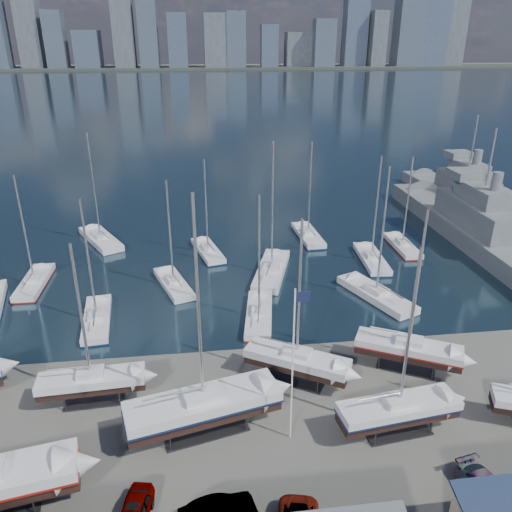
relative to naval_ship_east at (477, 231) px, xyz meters
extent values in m
plane|color=#605E59|center=(-36.83, -33.74, -1.66)|extent=(1400.00, 1400.00, 0.00)
cube|color=#182C39|center=(-36.83, 276.26, -1.81)|extent=(1400.00, 600.00, 0.40)
cube|color=#2D332D|center=(-36.83, 536.26, -0.56)|extent=(1400.00, 80.00, 2.20)
cube|color=#595E66|center=(-205.39, 535.73, 42.45)|extent=(22.49, 24.47, 83.83)
cube|color=#3D4756|center=(-178.80, 528.57, 28.52)|extent=(19.55, 21.83, 55.97)
cube|color=#475166|center=(-148.02, 534.84, 19.11)|extent=(26.03, 30.49, 37.14)
cube|color=#595E66|center=(-107.79, 523.21, 44.35)|extent=(21.60, 16.58, 87.63)
cube|color=#3D4756|center=(-82.21, 524.63, 34.34)|extent=(19.42, 28.42, 67.60)
cube|color=#475166|center=(-51.84, 527.85, 27.58)|extent=(20.24, 23.80, 54.09)
cube|color=#595E66|center=(-11.06, 524.59, 27.54)|extent=(24.62, 19.72, 54.00)
cube|color=#3D4756|center=(10.80, 522.81, 28.52)|extent=(20.75, 17.93, 55.97)
cube|color=#475166|center=(47.26, 521.13, 22.05)|extent=(18.36, 16.25, 43.03)
cube|color=#595E66|center=(83.40, 540.04, 18.38)|extent=(28.49, 22.03, 35.69)
cube|color=#3D4756|center=(108.88, 522.26, 25.09)|extent=(23.34, 17.87, 49.11)
cube|color=#475166|center=(148.15, 537.10, 38.51)|extent=(25.35, 19.79, 75.95)
cube|color=#595E66|center=(171.55, 530.59, 29.37)|extent=(17.00, 27.45, 57.67)
cube|color=#3D4756|center=(208.70, 530.51, 53.55)|extent=(29.28, 24.05, 106.04)
cube|color=#475166|center=(240.70, 539.97, 37.74)|extent=(30.82, 28.37, 74.41)
cube|color=#595E66|center=(270.56, 541.80, 39.27)|extent=(21.74, 17.03, 77.48)
cube|color=#2D2D33|center=(-50.17, -29.73, -1.58)|extent=(4.78, 2.40, 0.16)
cube|color=black|center=(-50.17, -29.73, -0.13)|extent=(8.59, 2.50, 0.68)
cube|color=silver|center=(-50.17, -29.73, 0.55)|extent=(8.61, 2.86, 0.68)
cube|color=silver|center=(-50.17, -29.73, 1.14)|extent=(2.20, 1.55, 0.50)
cylinder|color=#B2B2B7|center=(-50.17, -29.73, 6.63)|extent=(0.22, 0.22, 11.46)
cube|color=#2D2D33|center=(-41.21, -34.18, -1.58)|extent=(6.92, 4.39, 0.16)
cube|color=black|center=(-41.21, -34.18, 0.00)|extent=(11.96, 5.50, 0.93)
cube|color=silver|center=(-41.21, -34.18, 0.93)|extent=(12.07, 5.97, 0.93)
cube|color=#0D1E45|center=(-41.21, -34.18, 0.50)|extent=(12.20, 6.03, 0.19)
cube|color=silver|center=(-41.21, -34.18, 1.65)|extent=(3.29, 2.60, 0.50)
cylinder|color=#B2B2B7|center=(-41.21, -34.18, 9.25)|extent=(0.22, 0.22, 15.70)
cube|color=#2D2D33|center=(-33.03, -29.10, -1.58)|extent=(5.48, 4.57, 0.16)
cube|color=black|center=(-33.03, -29.10, -0.10)|extent=(8.92, 6.59, 0.73)
cube|color=silver|center=(-33.03, -29.10, 0.63)|extent=(9.12, 6.92, 0.73)
cube|color=silver|center=(-33.03, -29.10, 1.24)|extent=(2.74, 2.49, 0.50)
cylinder|color=#B2B2B7|center=(-33.03, -29.10, 7.15)|extent=(0.22, 0.22, 12.31)
cube|color=#2D2D33|center=(-26.70, -36.19, -1.58)|extent=(5.35, 2.96, 0.16)
cube|color=black|center=(-26.70, -36.19, -0.09)|extent=(9.47, 3.36, 0.74)
cube|color=silver|center=(-26.70, -36.19, 0.65)|extent=(9.51, 3.74, 0.74)
cube|color=#0D1E45|center=(-26.70, -36.19, 0.31)|extent=(9.61, 3.78, 0.15)
cube|color=silver|center=(-26.70, -36.19, 1.27)|extent=(2.49, 1.84, 0.50)
cylinder|color=#B2B2B7|center=(-26.70, -36.19, 7.27)|extent=(0.22, 0.22, 12.50)
cube|color=#2D2D33|center=(-22.76, -28.60, -1.58)|extent=(5.58, 4.44, 0.16)
cube|color=black|center=(-22.76, -28.60, -0.10)|extent=(9.19, 6.28, 0.74)
cube|color=silver|center=(-22.76, -28.60, 0.64)|extent=(9.37, 6.62, 0.74)
cube|color=maroon|center=(-22.76, -28.60, 0.30)|extent=(9.46, 6.69, 0.15)
cube|color=silver|center=(-22.76, -28.60, 1.26)|extent=(2.77, 2.45, 0.50)
cylinder|color=#B2B2B7|center=(-22.76, -28.60, 7.25)|extent=(0.22, 0.22, 12.47)
cube|color=black|center=(-61.01, -6.96, -1.92)|extent=(2.31, 9.52, 0.76)
cube|color=silver|center=(-61.01, -6.96, -1.16)|extent=(2.71, 9.52, 0.76)
cube|color=maroon|center=(-61.01, -6.96, -1.51)|extent=(2.73, 9.61, 0.15)
cube|color=silver|center=(-61.01, -6.96, -0.53)|extent=(1.61, 2.38, 0.50)
cylinder|color=#B2B2B7|center=(-61.01, -6.96, 5.64)|extent=(0.22, 0.22, 12.83)
cube|color=black|center=(-55.28, 6.76, -1.97)|extent=(7.49, 11.08, 0.89)
cube|color=silver|center=(-55.28, 6.76, -1.08)|extent=(7.90, 11.29, 0.89)
cube|color=silver|center=(-55.28, 6.76, -0.39)|extent=(2.94, 3.33, 0.50)
cylinder|color=#B2B2B7|center=(-55.28, 6.76, 6.87)|extent=(0.22, 0.22, 15.00)
cube|color=black|center=(-51.99, -16.97, -1.92)|extent=(3.21, 9.62, 0.76)
cube|color=silver|center=(-51.99, -16.97, -1.16)|extent=(3.60, 9.67, 0.76)
cube|color=#0D1E45|center=(-51.99, -16.97, -1.51)|extent=(3.64, 9.76, 0.15)
cube|color=silver|center=(-51.99, -16.97, -0.53)|extent=(1.82, 2.51, 0.50)
cylinder|color=#B2B2B7|center=(-51.99, -16.97, 5.59)|extent=(0.22, 0.22, 12.75)
cube|color=black|center=(-44.19, -9.47, -1.91)|extent=(4.93, 9.40, 0.73)
cube|color=silver|center=(-44.19, -9.47, -1.17)|extent=(5.30, 9.52, 0.73)
cube|color=silver|center=(-44.19, -9.47, -0.56)|extent=(2.18, 2.66, 0.50)
cylinder|color=#B2B2B7|center=(-44.19, -9.47, 5.38)|extent=(0.22, 0.22, 12.38)
cube|color=black|center=(-39.68, 0.40, -1.91)|extent=(4.29, 9.48, 0.74)
cube|color=silver|center=(-39.68, 0.40, -1.17)|extent=(4.67, 9.57, 0.74)
cube|color=#0D1E45|center=(-39.68, 0.40, -1.51)|extent=(4.72, 9.66, 0.15)
cube|color=silver|center=(-39.68, 0.40, -0.55)|extent=(2.05, 2.60, 0.50)
cylinder|color=#B2B2B7|center=(-39.68, 0.40, 5.42)|extent=(0.22, 0.22, 12.45)
cube|color=black|center=(-34.90, -18.24, -1.92)|extent=(3.81, 9.80, 0.76)
cube|color=silver|center=(-34.90, -18.24, -1.16)|extent=(4.21, 9.87, 0.76)
cube|color=maroon|center=(-34.90, -18.24, -1.51)|extent=(4.25, 9.97, 0.15)
cube|color=silver|center=(-34.90, -18.24, -0.52)|extent=(1.98, 2.62, 0.50)
cylinder|color=#B2B2B7|center=(-34.90, -18.24, 5.68)|extent=(0.22, 0.22, 12.90)
cube|color=black|center=(-31.85, -7.42, -1.99)|extent=(6.16, 12.03, 0.94)
cube|color=silver|center=(-31.85, -7.42, -1.05)|extent=(6.63, 12.18, 0.94)
cube|color=silver|center=(-31.85, -7.42, -0.33)|extent=(2.75, 3.39, 0.50)
cylinder|color=#B2B2B7|center=(-31.85, -7.42, 7.33)|extent=(0.22, 0.22, 15.83)
cube|color=black|center=(-24.42, 4.56, -1.94)|extent=(2.87, 10.17, 0.81)
cube|color=silver|center=(-24.42, 4.56, -1.13)|extent=(3.29, 10.19, 0.81)
cube|color=#0D1E45|center=(-24.42, 4.56, -1.50)|extent=(3.32, 10.29, 0.16)
cube|color=silver|center=(-24.42, 4.56, -0.48)|extent=(1.81, 2.59, 0.50)
cylinder|color=#B2B2B7|center=(-24.42, 4.56, 6.06)|extent=(0.22, 0.22, 13.59)
cube|color=black|center=(-20.86, -15.38, -1.96)|extent=(6.47, 10.91, 0.86)
cube|color=silver|center=(-20.86, -15.38, -1.10)|extent=(6.88, 11.08, 0.86)
cube|color=silver|center=(-20.86, -15.38, -0.42)|extent=(2.69, 3.17, 0.50)
cylinder|color=#B2B2B7|center=(-20.86, -15.38, 6.59)|extent=(0.22, 0.22, 14.51)
cube|color=black|center=(-17.88, -5.24, -1.94)|extent=(3.13, 10.15, 0.80)
cube|color=silver|center=(-17.88, -5.24, -1.13)|extent=(3.55, 10.19, 0.80)
cube|color=#0D1E45|center=(-17.88, -5.24, -1.50)|extent=(3.58, 10.29, 0.16)
cube|color=silver|center=(-17.88, -5.24, -0.48)|extent=(1.86, 2.62, 0.50)
cylinder|color=#B2B2B7|center=(-17.88, -5.24, 6.02)|extent=(0.22, 0.22, 13.50)
cube|color=black|center=(-11.86, -1.11, -1.91)|extent=(2.35, 9.22, 0.73)
cube|color=silver|center=(-11.86, -1.11, -1.17)|extent=(2.74, 9.23, 0.73)
cube|color=maroon|center=(-11.86, -1.11, -1.51)|extent=(2.77, 9.32, 0.15)
cube|color=silver|center=(-11.86, -1.11, -0.56)|extent=(1.58, 2.32, 0.50)
cylinder|color=#B2B2B7|center=(-11.86, -1.11, 5.39)|extent=(0.22, 0.22, 12.39)
cube|color=slate|center=(0.00, -0.07, -1.19)|extent=(8.06, 47.70, 4.29)
cube|color=slate|center=(0.00, -0.07, 2.76)|extent=(6.25, 16.73, 3.60)
cube|color=slate|center=(0.00, -0.07, 5.76)|extent=(4.66, 9.57, 2.40)
cube|color=slate|center=(0.04, 4.69, 7.46)|extent=(5.38, 4.81, 1.20)
cylinder|color=#B2B2B7|center=(0.00, -0.07, 10.96)|extent=(0.30, 0.30, 8.00)
cube|color=slate|center=(7.00, 16.82, -1.27)|extent=(7.81, 38.18, 3.41)
cube|color=slate|center=(7.00, 16.82, 2.23)|extent=(5.46, 13.49, 3.60)
cube|color=slate|center=(7.00, 16.82, 5.23)|extent=(3.99, 7.75, 2.40)
cube|color=slate|center=(6.83, 20.61, 6.93)|extent=(4.42, 3.99, 1.20)
cylinder|color=#B2B2B7|center=(7.00, 16.82, 10.43)|extent=(0.30, 0.30, 8.00)
imported|color=gray|center=(-23.13, -42.98, -0.94)|extent=(2.96, 5.32, 1.46)
cylinder|color=white|center=(-34.85, -35.84, 4.59)|extent=(0.12, 0.12, 12.51)
cube|color=#131A3C|center=(-34.33, -35.84, 10.22)|extent=(1.04, 0.05, 0.73)
camera|label=1|loc=(-41.05, -64.40, 25.66)|focal=35.00mm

